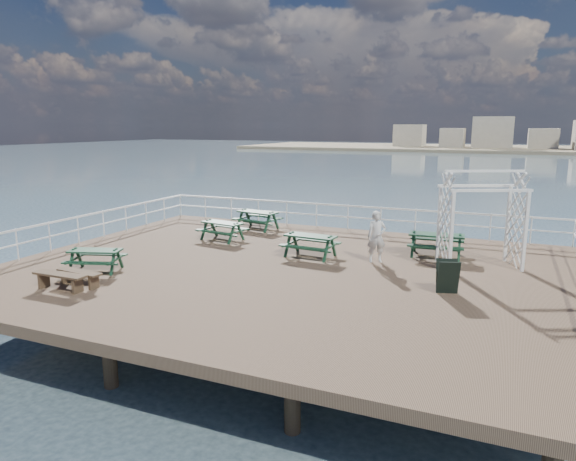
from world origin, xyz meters
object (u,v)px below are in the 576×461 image
Objects in this scene: picnic_table_a at (257,216)px; flat_bench_far at (60,278)px; picnic_table_c at (436,240)px; flat_bench_near at (80,275)px; trellis_arbor at (481,224)px; picnic_table_b at (222,227)px; person at (377,237)px; picnic_table_d at (95,255)px; picnic_table_e at (310,241)px.

flat_bench_far is at bearing -86.12° from picnic_table_a.
picnic_table_c is (7.99, -1.94, 0.01)m from picnic_table_a.
flat_bench_near is 12.45m from trellis_arbor.
picnic_table_b is 8.30m from picnic_table_c.
trellis_arbor reaches higher than flat_bench_far.
person reaches higher than picnic_table_a.
picnic_table_c is at bearing 126.29° from trellis_arbor.
picnic_table_c is at bearing 41.07° from flat_bench_far.
picnic_table_a is 1.19× the size of person.
picnic_table_d is at bearing 122.87° from flat_bench_near.
picnic_table_a is 7.16m from person.
picnic_table_a is 10.08m from flat_bench_far.
flat_bench_far is 0.96× the size of person.
person is (6.51, -0.91, 0.34)m from picnic_table_b.
flat_bench_near is at bearing 68.37° from flat_bench_far.
flat_bench_near is (-4.91, -5.76, -0.23)m from picnic_table_e.
picnic_table_e reaches higher than flat_bench_near.
picnic_table_e is (3.93, -3.72, -0.01)m from picnic_table_a.
picnic_table_b is 1.01× the size of picnic_table_e.
picnic_table_c is at bearing -3.02° from picnic_table_a.
flat_bench_far is 12.90m from trellis_arbor.
picnic_table_c is 1.04× the size of picnic_table_e.
flat_bench_near is (-8.97, -7.55, -0.25)m from picnic_table_c.
flat_bench_far is (-1.18, -10.00, -0.21)m from picnic_table_a.
picnic_table_c is 1.18× the size of flat_bench_far.
picnic_table_b is 7.45m from flat_bench_far.
flat_bench_far is at bearing -87.04° from picnic_table_b.
picnic_table_b is 4.36m from picnic_table_e.
trellis_arbor reaches higher than picnic_table_e.
person is at bearing -142.23° from picnic_table_c.
picnic_table_b is at bearing 82.83° from flat_bench_far.
picnic_table_d is 1.24× the size of flat_bench_near.
trellis_arbor is (9.44, -2.76, 0.83)m from picnic_table_a.
flat_bench_near is at bearing -81.72° from picnic_table_d.
flat_bench_near is (-0.69, -6.88, -0.20)m from picnic_table_b.
picnic_table_a is at bearing 83.01° from flat_bench_far.
trellis_arbor reaches higher than flat_bench_near.
person is at bearing 40.94° from flat_bench_far.
picnic_table_b is at bearing 147.23° from person.
picnic_table_d is at bearing -151.59° from picnic_table_c.
picnic_table_d is (-1.40, -5.49, -0.03)m from picnic_table_b.
flat_bench_far is at bearing -124.39° from picnic_table_e.
picnic_table_b is 1.14× the size of flat_bench_far.
person reaches higher than picnic_table_e.
picnic_table_e is at bearing -160.38° from picnic_table_c.
picnic_table_b is at bearing -85.63° from picnic_table_a.
flat_bench_far is at bearing -105.51° from flat_bench_near.
picnic_table_a is 8.22m from picnic_table_c.
picnic_table_a is at bearing 139.39° from trellis_arbor.
trellis_arbor is at bearing 34.05° from flat_bench_far.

